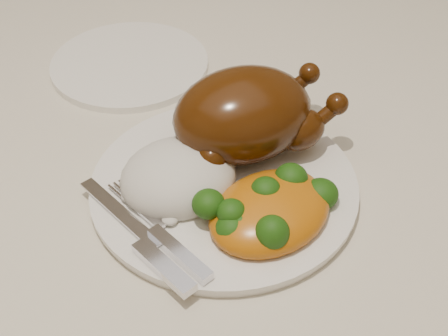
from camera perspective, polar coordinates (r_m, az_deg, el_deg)
dining_table at (r=0.78m, az=-12.30°, el=-3.74°), size 1.60×0.90×0.76m
tablecloth at (r=0.73m, az=-13.12°, el=0.25°), size 1.73×1.03×0.18m
dinner_plate at (r=0.64m, az=0.00°, el=-1.72°), size 0.34×0.34×0.01m
side_plate at (r=0.83m, az=-8.61°, el=9.39°), size 0.25×0.25×0.01m
roast_chicken at (r=0.65m, az=2.11°, el=4.95°), size 0.19×0.14×0.10m
rice_mound at (r=0.62m, az=-4.20°, el=-0.88°), size 0.13×0.13×0.06m
mac_and_cheese at (r=0.59m, az=4.24°, el=-3.75°), size 0.14×0.11×0.05m
cutlery at (r=0.57m, az=-6.18°, el=-6.83°), size 0.05×0.18×0.01m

